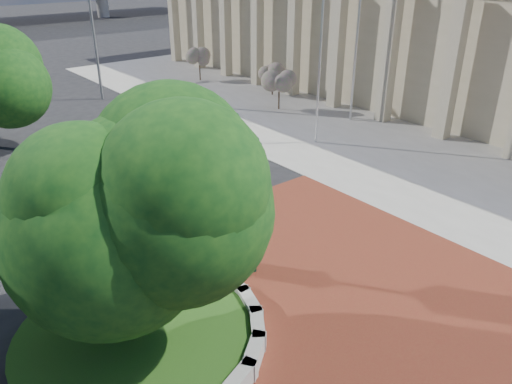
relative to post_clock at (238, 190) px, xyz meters
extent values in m
plane|color=black|center=(0.80, -1.00, -2.81)|extent=(200.00, 200.00, 0.00)
cube|color=maroon|center=(0.80, -2.00, -2.79)|extent=(12.00, 12.00, 0.04)
cube|color=#9E9B93|center=(16.80, 9.00, -2.79)|extent=(20.00, 50.00, 0.04)
cube|color=#9E9B93|center=(-3.10, -4.01, -2.54)|extent=(1.29, 0.76, 0.54)
cube|color=#9E9B93|center=(-2.25, -3.54, -2.54)|extent=(1.20, 1.04, 0.54)
cube|color=#9E9B93|center=(-1.57, -2.83, -2.54)|extent=(1.00, 1.22, 0.54)
cube|color=#9E9B93|center=(-1.14, -1.96, -2.54)|extent=(0.71, 1.30, 0.54)
cube|color=#9E9B93|center=(-1.00, -1.00, -2.54)|extent=(0.35, 1.25, 0.54)
cube|color=#9E9B93|center=(-1.14, -0.04, -2.54)|extent=(0.71, 1.30, 0.54)
cube|color=#9E9B93|center=(-1.57, 0.84, -2.54)|extent=(1.00, 1.22, 0.54)
cube|color=#9E9B93|center=(-2.25, 1.54, -2.54)|extent=(1.20, 1.04, 0.54)
cube|color=#9E9B93|center=(-3.10, 2.01, -2.54)|extent=(1.29, 0.76, 0.54)
cylinder|color=#1D4112|center=(-4.20, -1.00, -2.61)|extent=(6.10, 6.10, 0.40)
cube|color=#BAAF8C|center=(24.80, 11.00, 1.19)|extent=(15.00, 42.00, 8.00)
cube|color=black|center=(17.60, 11.00, 1.19)|extent=(0.30, 40.00, 5.50)
cylinder|color=#38281C|center=(-4.20, -1.00, -1.72)|extent=(0.36, 0.36, 2.17)
sphere|color=#103C13|center=(-4.20, -1.00, 0.92)|extent=(5.20, 5.20, 5.20)
cube|color=black|center=(0.00, 0.00, -2.72)|extent=(1.09, 1.09, 0.17)
cube|color=black|center=(0.00, 0.00, -2.05)|extent=(0.75, 0.75, 1.18)
cube|color=black|center=(0.00, 0.00, -1.43)|extent=(0.95, 0.95, 0.13)
cylinder|color=black|center=(0.00, 0.00, -0.45)|extent=(0.18, 0.18, 1.83)
cube|color=black|center=(0.00, 0.00, 1.01)|extent=(1.23, 1.23, 0.97)
cylinder|color=white|center=(-0.16, -0.48, 1.01)|extent=(0.84, 0.34, 0.86)
cylinder|color=white|center=(0.16, 0.48, 1.01)|extent=(0.84, 0.34, 0.86)
cylinder|color=white|center=(-0.48, 0.16, 1.01)|extent=(0.34, 0.84, 0.86)
cylinder|color=white|center=(0.48, -0.16, 1.01)|extent=(0.34, 0.84, 0.86)
sphere|color=black|center=(0.00, 0.00, 1.68)|extent=(0.47, 0.47, 0.47)
cone|color=black|center=(0.00, 0.00, 2.03)|extent=(0.19, 0.19, 0.54)
cylinder|color=silver|center=(10.39, 6.81, 2.23)|extent=(0.12, 0.12, 10.08)
cylinder|color=silver|center=(14.89, 8.31, 2.93)|extent=(0.14, 0.14, 11.47)
cylinder|color=slate|center=(5.20, 22.50, 2.17)|extent=(0.18, 0.18, 9.96)
cylinder|color=#38281C|center=(13.04, 12.80, -2.21)|extent=(0.10, 0.10, 1.20)
sphere|color=#AB558A|center=(13.04, 12.80, -1.21)|extent=(1.20, 1.20, 1.20)
cylinder|color=#38281C|center=(15.10, 15.82, -2.21)|extent=(0.10, 0.10, 1.20)
sphere|color=#AB558A|center=(15.10, 15.82, -1.21)|extent=(1.20, 1.20, 1.20)
cylinder|color=#38281C|center=(13.60, 22.88, -2.21)|extent=(0.10, 0.10, 1.20)
sphere|color=#AB558A|center=(13.60, 22.88, -1.21)|extent=(1.20, 1.20, 1.20)
camera|label=1|loc=(-8.11, -10.79, 6.42)|focal=35.00mm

